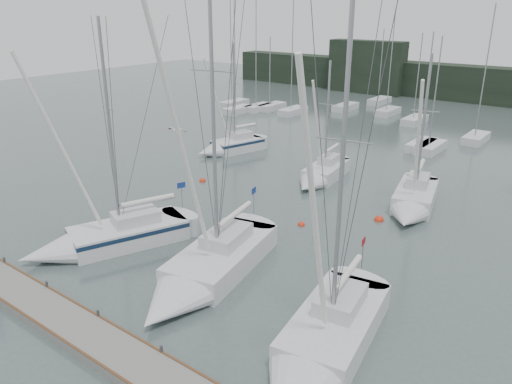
# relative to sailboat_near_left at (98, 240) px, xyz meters

# --- Properties ---
(ground) EXTENTS (160.00, 160.00, 0.00)m
(ground) POSITION_rel_sailboat_near_left_xyz_m (7.96, -0.34, -0.58)
(ground) COLOR #495856
(ground) RESTS_ON ground
(dock) EXTENTS (24.00, 2.00, 0.40)m
(dock) POSITION_rel_sailboat_near_left_xyz_m (7.96, -5.34, -0.38)
(dock) COLOR slate
(dock) RESTS_ON ground
(far_treeline) EXTENTS (90.00, 4.00, 5.00)m
(far_treeline) POSITION_rel_sailboat_near_left_xyz_m (7.96, 61.66, 1.92)
(far_treeline) COLOR black
(far_treeline) RESTS_ON ground
(far_building_left) EXTENTS (12.00, 3.00, 8.00)m
(far_building_left) POSITION_rel_sailboat_near_left_xyz_m (-12.04, 59.66, 3.42)
(far_building_left) COLOR black
(far_building_left) RESTS_ON ground
(mast_forest) EXTENTS (56.65, 24.69, 14.81)m
(mast_forest) POSITION_rel_sailboat_near_left_xyz_m (4.80, 40.90, -0.10)
(mast_forest) COLOR silver
(mast_forest) RESTS_ON ground
(sailboat_near_left) EXTENTS (6.11, 9.69, 13.61)m
(sailboat_near_left) POSITION_rel_sailboat_near_left_xyz_m (0.00, 0.00, 0.00)
(sailboat_near_left) COLOR silver
(sailboat_near_left) RESTS_ON ground
(sailboat_near_center) EXTENTS (5.22, 10.97, 17.54)m
(sailboat_near_center) POSITION_rel_sailboat_near_left_xyz_m (7.34, 0.58, -0.01)
(sailboat_near_center) COLOR silver
(sailboat_near_center) RESTS_ON ground
(sailboat_near_right) EXTENTS (4.38, 9.83, 14.63)m
(sailboat_near_right) POSITION_rel_sailboat_near_left_xyz_m (14.96, -0.88, -0.02)
(sailboat_near_right) COLOR silver
(sailboat_near_right) RESTS_ON ground
(sailboat_mid_a) EXTENTS (4.15, 7.15, 10.77)m
(sailboat_mid_a) POSITION_rel_sailboat_near_left_xyz_m (-7.03, 19.71, -0.01)
(sailboat_mid_a) COLOR silver
(sailboat_mid_a) RESTS_ON ground
(sailboat_mid_b) EXTENTS (3.18, 7.50, 9.99)m
(sailboat_mid_b) POSITION_rel_sailboat_near_left_xyz_m (4.16, 17.74, -0.07)
(sailboat_mid_b) COLOR silver
(sailboat_mid_b) RESTS_ON ground
(sailboat_mid_c) EXTENTS (4.17, 8.22, 11.08)m
(sailboat_mid_c) POSITION_rel_sailboat_near_left_xyz_m (12.21, 16.25, 0.01)
(sailboat_mid_c) COLOR silver
(sailboat_mid_c) RESTS_ON ground
(buoy_a) EXTENTS (0.47, 0.47, 0.47)m
(buoy_a) POSITION_rel_sailboat_near_left_xyz_m (7.43, 9.87, -0.58)
(buoy_a) COLOR red
(buoy_a) RESTS_ON ground
(buoy_b) EXTENTS (0.63, 0.63, 0.63)m
(buoy_b) POSITION_rel_sailboat_near_left_xyz_m (11.05, 13.56, -0.58)
(buoy_b) COLOR red
(buoy_b) RESTS_ON ground
(buoy_c) EXTENTS (0.53, 0.53, 0.53)m
(buoy_c) POSITION_rel_sailboat_near_left_xyz_m (-3.35, 12.28, -0.58)
(buoy_c) COLOR red
(buoy_c) RESTS_ON ground
(seagull) EXTENTS (0.97, 0.43, 0.19)m
(seagull) POSITION_rel_sailboat_near_left_xyz_m (6.62, 0.32, 7.33)
(seagull) COLOR white
(seagull) RESTS_ON ground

